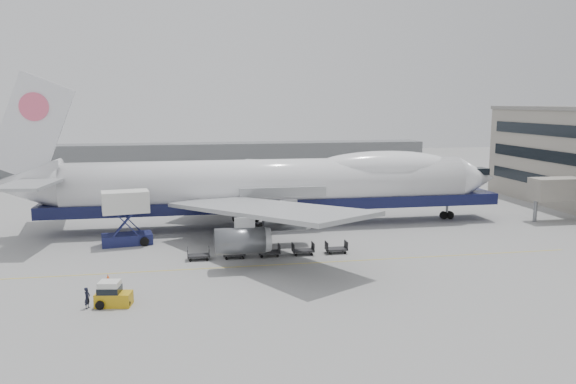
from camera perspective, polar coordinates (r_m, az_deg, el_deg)
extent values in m
plane|color=gray|center=(63.11, -0.06, -5.79)|extent=(260.00, 260.00, 0.00)
cube|color=gold|center=(57.44, 1.03, -7.29)|extent=(60.00, 0.15, 0.01)
cube|color=gray|center=(85.81, 26.15, 0.31)|extent=(9.00, 3.00, 3.00)
cylinder|color=slate|center=(83.97, 23.81, -1.78)|extent=(0.50, 0.50, 3.00)
cube|color=slate|center=(130.62, -9.99, 3.36)|extent=(110.00, 8.00, 7.00)
cylinder|color=white|center=(73.59, -1.75, 0.88)|extent=(52.00, 6.40, 6.40)
cube|color=#0F1339|center=(74.15, -0.97, -1.06)|extent=(60.00, 5.76, 1.50)
cone|color=white|center=(83.04, 18.45, 1.35)|extent=(6.00, 6.40, 6.40)
cone|color=white|center=(75.24, -25.37, 0.64)|extent=(9.00, 6.40, 6.40)
ellipsoid|color=white|center=(77.26, 9.77, 2.45)|extent=(20.67, 5.78, 4.56)
cube|color=white|center=(74.27, -24.61, 5.95)|extent=(10.52, 0.50, 13.56)
cylinder|color=#F86082|center=(74.10, -24.36, 7.90)|extent=(3.40, 0.30, 3.40)
cube|color=#9EA0A3|center=(59.32, -2.51, -1.71)|extent=(20.35, 26.74, 2.26)
cube|color=#9EA0A3|center=(87.36, -5.12, 1.74)|extent=(20.35, 26.74, 2.26)
cylinder|color=#595B60|center=(92.10, -7.23, 0.70)|extent=(4.80, 2.60, 2.60)
cylinder|color=#595B60|center=(83.80, -2.78, -0.06)|extent=(4.80, 2.60, 2.60)
cylinder|color=#595B60|center=(64.36, -0.38, -2.84)|extent=(4.80, 2.60, 2.60)
cylinder|color=#595B60|center=(54.87, -4.92, -4.97)|extent=(4.80, 2.60, 2.60)
cylinder|color=slate|center=(81.88, 15.84, -1.79)|extent=(0.36, 0.36, 2.50)
cylinder|color=black|center=(82.01, 15.82, -2.27)|extent=(1.10, 0.45, 1.10)
cylinder|color=slate|center=(71.05, -3.76, -3.08)|extent=(0.36, 0.36, 2.50)
cylinder|color=black|center=(71.20, -3.75, -3.63)|extent=(1.10, 0.45, 1.10)
cylinder|color=slate|center=(76.89, -4.28, -2.15)|extent=(0.36, 0.36, 2.50)
cylinder|color=black|center=(77.03, -4.28, -2.67)|extent=(1.10, 0.45, 1.10)
cube|color=#1A1E4E|center=(67.50, -16.02, -4.62)|extent=(5.96, 3.57, 1.23)
cube|color=silver|center=(66.62, -16.19, -0.96)|extent=(5.55, 3.71, 2.46)
cube|color=#1A1E4E|center=(65.83, -16.21, -3.03)|extent=(3.95, 0.77, 4.40)
cube|color=#1A1E4E|center=(68.23, -16.01, -2.60)|extent=(3.95, 0.77, 4.40)
cube|color=slate|center=(68.38, -16.04, -0.70)|extent=(2.87, 1.76, 0.15)
cylinder|color=black|center=(66.68, -17.84, -4.98)|extent=(1.01, 0.39, 1.01)
cylinder|color=black|center=(68.84, -17.61, -4.53)|extent=(1.01, 0.39, 1.01)
cylinder|color=black|center=(66.27, -14.37, -4.91)|extent=(1.01, 0.39, 1.01)
cylinder|color=black|center=(68.44, -14.25, -4.46)|extent=(1.01, 0.39, 1.01)
cube|color=#C29612|center=(48.02, -17.27, -10.35)|extent=(3.01, 1.94, 1.10)
cube|color=silver|center=(47.78, -17.68, -9.20)|extent=(1.81, 1.64, 1.00)
cube|color=black|center=(47.85, -17.67, -9.43)|extent=(1.92, 1.76, 0.50)
cylinder|color=black|center=(47.61, -18.57, -10.84)|extent=(0.70, 0.30, 0.70)
cylinder|color=black|center=(48.82, -18.36, -10.33)|extent=(0.70, 0.30, 0.70)
cylinder|color=black|center=(47.36, -16.13, -10.83)|extent=(0.70, 0.30, 0.70)
cylinder|color=black|center=(48.58, -15.99, -10.31)|extent=(0.70, 0.30, 0.70)
imported|color=black|center=(48.02, -19.73, -10.09)|extent=(0.60, 0.73, 1.71)
cone|color=#F94D0D|center=(55.08, -17.83, -8.19)|extent=(0.32, 0.32, 0.50)
cube|color=#F94D0D|center=(55.15, -17.82, -8.43)|extent=(0.34, 0.34, 0.03)
cube|color=#2D2D30|center=(59.41, -9.08, -6.40)|extent=(2.30, 1.35, 0.18)
cube|color=#2D2D30|center=(59.29, -10.16, -6.06)|extent=(0.08, 1.35, 0.90)
cube|color=#2D2D30|center=(59.33, -8.02, -6.00)|extent=(0.08, 1.35, 0.90)
cylinder|color=black|center=(58.95, -9.89, -6.85)|extent=(0.30, 0.12, 0.30)
cylinder|color=black|center=(60.01, -9.90, -6.56)|extent=(0.30, 0.12, 0.30)
cylinder|color=black|center=(58.98, -8.22, -6.80)|extent=(0.30, 0.12, 0.30)
cylinder|color=black|center=(60.04, -8.27, -6.51)|extent=(0.30, 0.12, 0.30)
cube|color=#2D2D30|center=(59.59, -5.49, -6.28)|extent=(2.30, 1.35, 0.18)
cube|color=#2D2D30|center=(59.41, -6.56, -5.95)|extent=(0.08, 1.35, 0.90)
cube|color=#2D2D30|center=(59.59, -4.44, -5.87)|extent=(0.08, 1.35, 0.90)
cylinder|color=black|center=(59.08, -6.27, -6.73)|extent=(0.30, 0.12, 0.30)
cylinder|color=black|center=(60.14, -6.35, -6.45)|extent=(0.30, 0.12, 0.30)
cylinder|color=black|center=(59.22, -4.62, -6.67)|extent=(0.30, 0.12, 0.30)
cylinder|color=black|center=(60.27, -4.73, -6.39)|extent=(0.30, 0.12, 0.30)
cube|color=#2D2D30|center=(60.01, -1.95, -6.13)|extent=(2.30, 1.35, 0.18)
cube|color=#2D2D30|center=(59.76, -3.00, -5.81)|extent=(0.08, 1.35, 0.90)
cube|color=#2D2D30|center=(60.07, -0.91, -5.72)|extent=(0.08, 1.35, 0.90)
cylinder|color=black|center=(59.45, -2.68, -6.59)|extent=(0.30, 0.12, 0.30)
cylinder|color=black|center=(60.50, -2.83, -6.31)|extent=(0.30, 0.12, 0.30)
cylinder|color=black|center=(59.69, -1.06, -6.51)|extent=(0.30, 0.12, 0.30)
cylinder|color=black|center=(60.73, -1.23, -6.24)|extent=(0.30, 0.12, 0.30)
cube|color=#2D2D30|center=(60.64, 1.53, -5.97)|extent=(2.30, 1.35, 0.18)
cube|color=#2D2D30|center=(60.33, 0.51, -5.65)|extent=(0.08, 1.35, 0.90)
cube|color=#2D2D30|center=(60.77, 2.55, -5.55)|extent=(0.08, 1.35, 0.90)
cylinder|color=black|center=(60.04, 0.84, -6.42)|extent=(0.30, 0.12, 0.30)
cylinder|color=black|center=(61.08, 0.64, -6.15)|extent=(0.30, 0.12, 0.30)
cylinder|color=black|center=(60.38, 2.43, -6.34)|extent=(0.30, 0.12, 0.30)
cylinder|color=black|center=(61.42, 2.20, -6.07)|extent=(0.30, 0.12, 0.30)
cube|color=#2D2D30|center=(61.50, 4.93, -5.79)|extent=(2.30, 1.35, 0.18)
cube|color=#2D2D30|center=(61.12, 3.93, -5.48)|extent=(0.08, 1.35, 0.90)
cube|color=#2D2D30|center=(61.69, 5.92, -5.37)|extent=(0.08, 1.35, 0.90)
cylinder|color=black|center=(60.85, 4.28, -6.23)|extent=(0.30, 0.12, 0.30)
cylinder|color=black|center=(61.87, 4.02, -5.97)|extent=(0.30, 0.12, 0.30)
cylinder|color=black|center=(61.29, 5.83, -6.14)|extent=(0.30, 0.12, 0.30)
cylinder|color=black|center=(62.31, 5.55, -5.88)|extent=(0.30, 0.12, 0.30)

